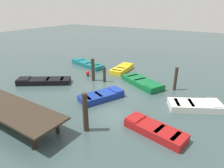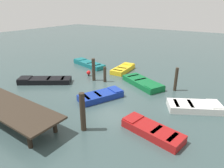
# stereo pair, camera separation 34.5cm
# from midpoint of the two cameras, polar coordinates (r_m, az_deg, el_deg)

# --- Properties ---
(ground_plane) EXTENTS (80.00, 80.00, 0.00)m
(ground_plane) POSITION_cam_midpoint_polar(r_m,az_deg,el_deg) (14.73, -0.67, -1.27)
(ground_plane) COLOR #384C4C
(dock_segment) EXTENTS (6.52, 2.14, 0.95)m
(dock_segment) POSITION_cam_midpoint_polar(r_m,az_deg,el_deg) (11.45, -28.06, -6.40)
(dock_segment) COLOR #33281E
(dock_segment) RESTS_ON ground_plane
(rowboat_red) EXTENTS (3.16, 1.66, 0.46)m
(rowboat_red) POSITION_cam_midpoint_polar(r_m,az_deg,el_deg) (9.88, 11.23, -12.87)
(rowboat_red) COLOR maroon
(rowboat_red) RESTS_ON ground_plane
(rowboat_green) EXTENTS (3.83, 2.89, 0.46)m
(rowboat_green) POSITION_cam_midpoint_polar(r_m,az_deg,el_deg) (15.45, 8.16, 0.49)
(rowboat_green) COLOR #0F602D
(rowboat_green) RESTS_ON ground_plane
(rowboat_blue) EXTENTS (2.32, 3.16, 0.46)m
(rowboat_blue) POSITION_cam_midpoint_polar(r_m,az_deg,el_deg) (13.05, -3.77, -3.42)
(rowboat_blue) COLOR navy
(rowboat_blue) RESTS_ON ground_plane
(rowboat_teal) EXTENTS (4.12, 2.06, 0.46)m
(rowboat_teal) POSITION_cam_midpoint_polar(r_m,az_deg,el_deg) (20.38, -7.71, 5.79)
(rowboat_teal) COLOR #14666B
(rowboat_teal) RESTS_ON ground_plane
(rowboat_black) EXTENTS (3.99, 3.20, 0.46)m
(rowboat_black) POSITION_cam_midpoint_polar(r_m,az_deg,el_deg) (16.55, -19.79, 0.85)
(rowboat_black) COLOR black
(rowboat_black) RESTS_ON ground_plane
(rowboat_yellow) EXTENTS (1.36, 3.08, 0.46)m
(rowboat_yellow) POSITION_cam_midpoint_polar(r_m,az_deg,el_deg) (18.63, 2.37, 4.43)
(rowboat_yellow) COLOR gold
(rowboat_yellow) RESTS_ON ground_plane
(rowboat_white) EXTENTS (3.27, 2.58, 0.46)m
(rowboat_white) POSITION_cam_midpoint_polar(r_m,az_deg,el_deg) (12.76, 22.23, -5.75)
(rowboat_white) COLOR silver
(rowboat_white) RESTS_ON ground_plane
(mooring_piling_near_left) EXTENTS (0.22, 0.22, 1.73)m
(mooring_piling_near_left) POSITION_cam_midpoint_polar(r_m,az_deg,el_deg) (14.83, 17.34, 1.45)
(mooring_piling_near_left) COLOR #33281E
(mooring_piling_near_left) RESTS_ON ground_plane
(mooring_piling_mid_left) EXTENTS (0.27, 0.27, 1.84)m
(mooring_piling_mid_left) POSITION_cam_midpoint_polar(r_m,az_deg,el_deg) (16.06, -6.15, 4.10)
(mooring_piling_mid_left) COLOR #33281E
(mooring_piling_mid_left) RESTS_ON ground_plane
(mooring_piling_center) EXTENTS (0.27, 0.27, 2.01)m
(mooring_piling_center) POSITION_cam_midpoint_polar(r_m,az_deg,el_deg) (9.62, -8.76, -8.18)
(mooring_piling_center) COLOR #33281E
(mooring_piling_center) RESTS_ON ground_plane
(mooring_piling_mid_right) EXTENTS (0.24, 0.24, 1.25)m
(mooring_piling_mid_right) POSITION_cam_midpoint_polar(r_m,az_deg,el_deg) (15.80, -2.84, 2.77)
(mooring_piling_mid_right) COLOR #33281E
(mooring_piling_mid_right) RESTS_ON ground_plane
(marker_buoy) EXTENTS (0.36, 0.36, 0.48)m
(marker_buoy) POSITION_cam_midpoint_polar(r_m,az_deg,el_deg) (17.38, -7.65, 3.21)
(marker_buoy) COLOR #262626
(marker_buoy) RESTS_ON ground_plane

